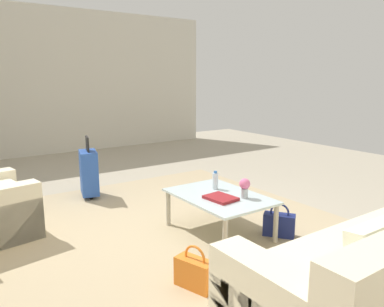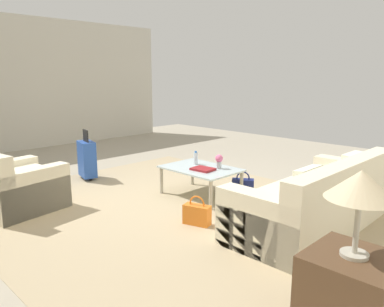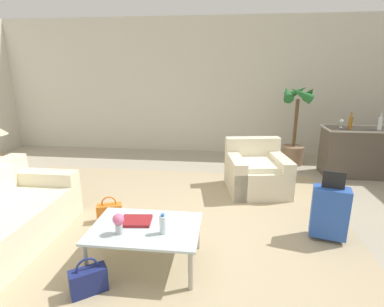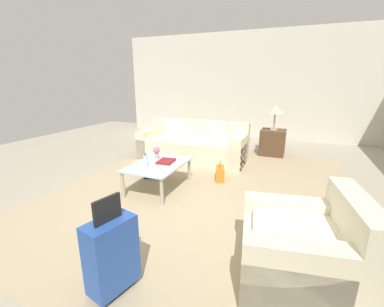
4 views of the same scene
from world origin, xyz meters
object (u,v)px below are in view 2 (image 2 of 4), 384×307
(handbag_orange, at_px, (197,214))
(flower_vase, at_px, (219,160))
(couch, at_px, (320,204))
(handbag_navy, at_px, (243,186))
(suitcase_blue, at_px, (87,159))
(side_table, at_px, (350,297))
(table_lamp, at_px, (361,187))
(armchair, at_px, (13,189))
(water_bottle, at_px, (196,158))
(coffee_table, at_px, (201,171))
(coffee_table_book, at_px, (203,169))

(handbag_orange, bearing_deg, flower_vase, -62.62)
(couch, bearing_deg, handbag_navy, -15.12)
(couch, xyz_separation_m, suitcase_blue, (3.79, 0.80, 0.06))
(side_table, height_order, table_lamp, table_lamp)
(flower_vase, xyz_separation_m, side_table, (-2.58, 1.65, -0.25))
(suitcase_blue, xyz_separation_m, handbag_navy, (-2.41, -1.17, -0.23))
(armchair, bearing_deg, handbag_navy, -122.76)
(water_bottle, bearing_deg, armchair, 64.35)
(coffee_table, distance_m, flower_vase, 0.32)
(water_bottle, bearing_deg, handbag_navy, -148.55)
(water_bottle, relative_size, table_lamp, 0.36)
(water_bottle, distance_m, coffee_table_book, 0.38)
(suitcase_blue, bearing_deg, flower_vase, -159.05)
(side_table, xyz_separation_m, suitcase_blue, (4.80, -0.80, 0.06))
(coffee_table, xyz_separation_m, water_bottle, (0.20, -0.10, 0.14))
(coffee_table_book, bearing_deg, side_table, 146.29)
(armchair, relative_size, flower_vase, 5.33)
(flower_vase, bearing_deg, couch, 178.18)
(armchair, height_order, side_table, armchair)
(armchair, height_order, coffee_table_book, armchair)
(coffee_table, relative_size, water_bottle, 5.36)
(suitcase_blue, bearing_deg, armchair, 115.85)
(armchair, xyz_separation_m, table_lamp, (-4.09, -0.67, 0.77))
(water_bottle, bearing_deg, flower_vase, -173.21)
(water_bottle, distance_m, table_lamp, 3.44)
(coffee_table, xyz_separation_m, flower_vase, (-0.22, -0.15, 0.17))
(coffee_table, bearing_deg, couch, -176.81)
(coffee_table_book, bearing_deg, armchair, 50.20)
(table_lamp, relative_size, handbag_navy, 1.60)
(handbag_navy, bearing_deg, armchair, 57.24)
(table_lamp, bearing_deg, coffee_table_book, -27.92)
(handbag_navy, bearing_deg, side_table, 140.44)
(table_lamp, bearing_deg, handbag_orange, -18.14)
(water_bottle, relative_size, side_table, 0.35)
(water_bottle, height_order, suitcase_blue, suitcase_blue)
(table_lamp, bearing_deg, suitcase_blue, -9.46)
(armchair, xyz_separation_m, water_bottle, (-1.09, -2.27, 0.23))
(couch, distance_m, flower_vase, 1.60)
(flower_vase, bearing_deg, table_lamp, 147.40)
(side_table, bearing_deg, flower_vase, -32.60)
(table_lamp, xyz_separation_m, handbag_navy, (2.39, -1.97, -0.93))
(water_bottle, relative_size, flower_vase, 1.00)
(armchair, bearing_deg, suitcase_blue, -64.15)
(couch, xyz_separation_m, coffee_table_book, (1.67, 0.18, 0.15))
(armchair, relative_size, side_table, 1.85)
(suitcase_blue, bearing_deg, couch, -168.09)
(water_bottle, bearing_deg, table_lamp, 151.93)
(coffee_table_book, xyz_separation_m, flower_vase, (-0.10, -0.23, 0.11))
(table_lamp, bearing_deg, couch, -57.85)
(side_table, bearing_deg, handbag_orange, -18.14)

